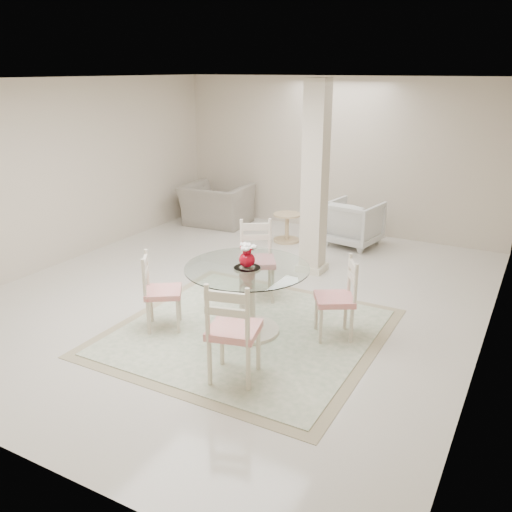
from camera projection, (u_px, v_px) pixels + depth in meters
The scene contains 13 objects.
ground at pixel (238, 295), 7.11m from camera, with size 7.00×7.00×0.00m, color beige.
room_shell at pixel (236, 153), 6.50m from camera, with size 6.02×7.02×2.71m.
column at pixel (315, 180), 7.52m from camera, with size 0.30×0.30×2.70m, color beige.
area_rug at pixel (248, 332), 6.10m from camera, with size 2.86×2.86×0.02m.
dining_table at pixel (247, 300), 5.97m from camera, with size 1.36×1.36×0.78m.
red_vase at pixel (247, 256), 5.80m from camera, with size 0.20×0.19×0.27m.
dining_chair_east at pixel (341, 293), 5.82m from camera, with size 0.55×0.55×1.01m.
dining_chair_north at pixel (257, 254), 6.87m from camera, with size 0.61×0.61×1.11m.
dining_chair_west at pixel (157, 286), 6.02m from camera, with size 0.55×0.55×0.99m.
dining_chair_south at pixel (232, 325), 4.94m from camera, with size 0.55×0.55×1.13m.
recliner_taupe at pixel (217, 205), 10.20m from camera, with size 1.17×1.02×0.76m, color gray.
armchair_white at pixel (354, 223), 9.02m from camera, with size 0.80×0.82×0.75m, color silver.
side_table at pixel (287, 229), 9.24m from camera, with size 0.47×0.47×0.48m.
Camera 1 is at (3.35, -5.64, 2.81)m, focal length 38.00 mm.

